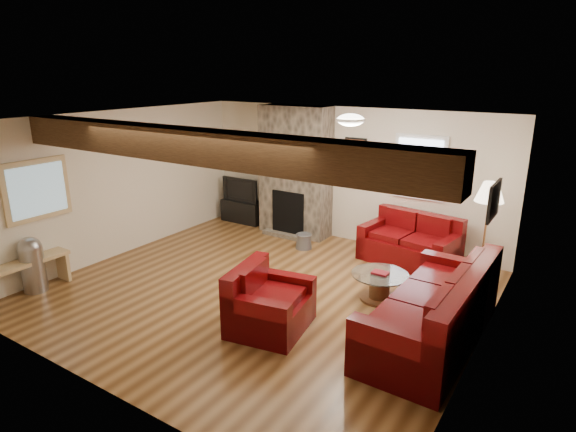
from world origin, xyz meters
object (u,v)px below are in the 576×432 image
floor_lamp (489,198)px  coffee_table (379,287)px  tv_cabinet (243,211)px  armchair_red (270,299)px  loveseat (410,240)px  television (242,189)px  sofa_three (432,305)px

floor_lamp → coffee_table: bearing=-130.3°
coffee_table → tv_cabinet: size_ratio=0.87×
armchair_red → floor_lamp: bearing=-44.8°
loveseat → television: television is taller
coffee_table → floor_lamp: size_ratio=0.50×
armchair_red → floor_lamp: (1.93, 2.77, 0.96)m
tv_cabinet → armchair_red: bearing=-47.6°
sofa_three → tv_cabinet: bearing=-116.4°
sofa_three → loveseat: 2.47m
sofa_three → tv_cabinet: (-4.82, 2.54, -0.24)m
sofa_three → coffee_table: sofa_three is taller
television → armchair_red: bearing=-47.6°
sofa_three → loveseat: bearing=-153.6°
loveseat → tv_cabinet: (-3.77, 0.30, -0.18)m
sofa_three → floor_lamp: (0.16, 1.96, 0.90)m
loveseat → coffee_table: 1.57m
loveseat → television: bearing=-176.0°
floor_lamp → armchair_red: bearing=-124.8°
sofa_three → armchair_red: sofa_three is taller
loveseat → coffee_table: size_ratio=1.91×
television → coffee_table: bearing=-25.5°
armchair_red → coffee_table: 1.72m
coffee_table → tv_cabinet: 4.31m
tv_cabinet → television: 0.49m
tv_cabinet → floor_lamp: 5.13m
tv_cabinet → floor_lamp: size_ratio=0.58×
tv_cabinet → television: (0.00, 0.00, 0.49)m
armchair_red → floor_lamp: 3.51m
coffee_table → tv_cabinet: bearing=154.5°
television → floor_lamp: size_ratio=0.55×
coffee_table → floor_lamp: (1.09, 1.28, 1.17)m
loveseat → floor_lamp: floor_lamp is taller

